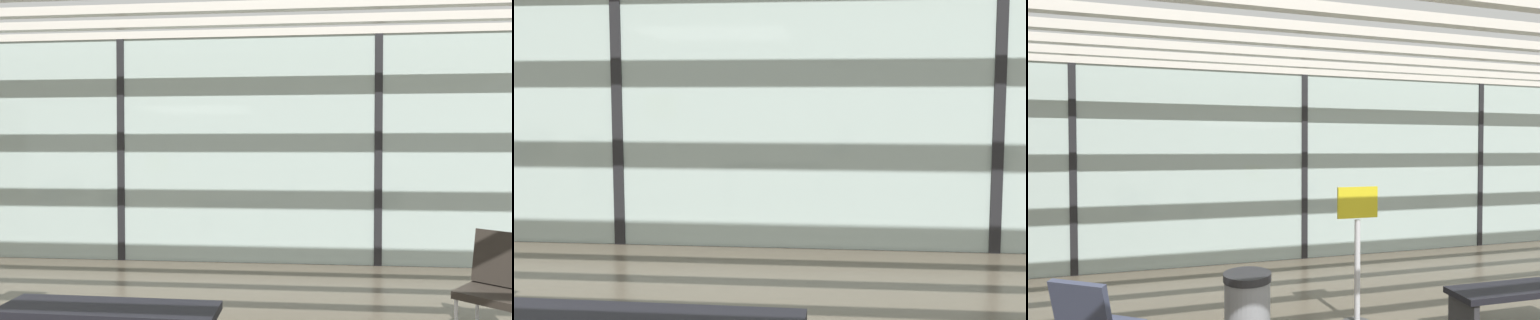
{
  "view_description": "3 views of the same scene",
  "coord_description": "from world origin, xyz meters",
  "views": [
    {
      "loc": [
        2.48,
        -1.21,
        1.54
      ],
      "look_at": [
        1.79,
        6.1,
        1.38
      ],
      "focal_mm": 33.31,
      "sensor_mm": 36.0,
      "label": 1
    },
    {
      "loc": [
        2.04,
        -0.65,
        1.41
      ],
      "look_at": [
        1.2,
        7.67,
        0.58
      ],
      "focal_mm": 44.37,
      "sensor_mm": 36.0,
      "label": 2
    },
    {
      "loc": [
        -2.18,
        -1.38,
        1.83
      ],
      "look_at": [
        0.24,
        7.29,
        1.59
      ],
      "focal_mm": 29.1,
      "sensor_mm": 36.0,
      "label": 3
    }
  ],
  "objects": [
    {
      "name": "window_mullion_2",
      "position": [
        3.5,
        5.2,
        1.53
      ],
      "size": [
        0.1,
        0.12,
        3.06
      ],
      "primitive_type": "cube",
      "color": "black",
      "rests_on": "ground"
    },
    {
      "name": "parked_airplane",
      "position": [
        0.34,
        10.69,
        2.22
      ],
      "size": [
        12.96,
        4.44,
        4.44
      ],
      "color": "silver",
      "rests_on": "ground"
    },
    {
      "name": "glass_curtain_wall",
      "position": [
        0.0,
        5.2,
        1.53
      ],
      "size": [
        14.0,
        0.08,
        3.06
      ],
      "primitive_type": "cube",
      "color": "#A3B7B2",
      "rests_on": "ground"
    },
    {
      "name": "window_mullion_1",
      "position": [
        0.0,
        5.2,
        1.53
      ],
      "size": [
        0.1,
        0.12,
        3.06
      ],
      "primitive_type": "cube",
      "color": "black",
      "rests_on": "ground"
    }
  ]
}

